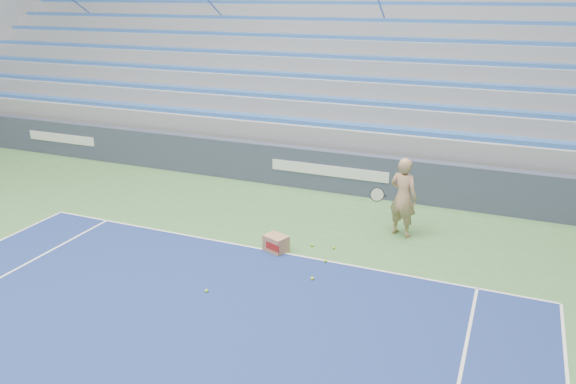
{
  "coord_description": "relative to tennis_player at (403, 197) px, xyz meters",
  "views": [
    {
      "loc": [
        4.38,
        2.4,
        5.03
      ],
      "look_at": [
        0.24,
        12.38,
        1.15
      ],
      "focal_mm": 35.0,
      "sensor_mm": 36.0,
      "label": 1
    }
  ],
  "objects": [
    {
      "name": "tennis_ball_2",
      "position": [
        -2.65,
        -3.82,
        -0.84
      ],
      "size": [
        0.07,
        0.07,
        0.07
      ],
      "primitive_type": "sphere",
      "color": "#A9DB2C",
      "rests_on": "ground"
    },
    {
      "name": "tennis_ball_1",
      "position": [
        -1.07,
        -2.67,
        -0.84
      ],
      "size": [
        0.07,
        0.07,
        0.07
      ],
      "primitive_type": "sphere",
      "color": "#A9DB2C",
      "rests_on": "ground"
    },
    {
      "name": "tennis_player",
      "position": [
        0.0,
        0.0,
        0.0
      ],
      "size": [
        0.98,
        0.92,
        1.75
      ],
      "color": "tan",
      "rests_on": "ground"
    },
    {
      "name": "sponsor_barrier",
      "position": [
        -2.34,
        2.15,
        -0.33
      ],
      "size": [
        30.0,
        0.32,
        1.1
      ],
      "color": "#363D53",
      "rests_on": "ground"
    },
    {
      "name": "bleachers",
      "position": [
        -2.35,
        7.87,
        1.48
      ],
      "size": [
        31.0,
        9.15,
        7.3
      ],
      "color": "gray",
      "rests_on": "ground"
    },
    {
      "name": "tennis_ball_3",
      "position": [
        -1.13,
        -1.25,
        -0.84
      ],
      "size": [
        0.07,
        0.07,
        0.07
      ],
      "primitive_type": "sphere",
      "color": "#A9DB2C",
      "rests_on": "ground"
    },
    {
      "name": "tennis_ball_0",
      "position": [
        -1.08,
        -1.91,
        -0.84
      ],
      "size": [
        0.07,
        0.07,
        0.07
      ],
      "primitive_type": "sphere",
      "color": "#A9DB2C",
      "rests_on": "ground"
    },
    {
      "name": "tennis_ball_4",
      "position": [
        -1.58,
        -1.31,
        -0.84
      ],
      "size": [
        0.07,
        0.07,
        0.07
      ],
      "primitive_type": "sphere",
      "color": "#A9DB2C",
      "rests_on": "ground"
    },
    {
      "name": "ball_box",
      "position": [
        -2.19,
        -1.8,
        -0.7
      ],
      "size": [
        0.55,
        0.49,
        0.34
      ],
      "color": "#AD7B54",
      "rests_on": "ground"
    }
  ]
}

